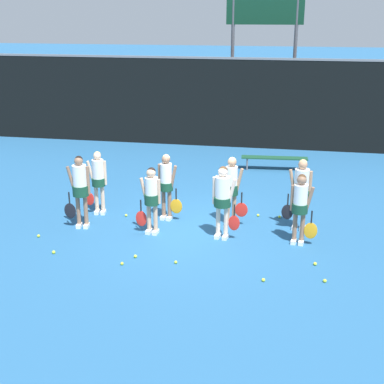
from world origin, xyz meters
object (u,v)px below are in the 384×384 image
Objects in this scene: bench_courtside at (274,159)px; tennis_ball_11 at (315,264)px; player_4 at (98,178)px; tennis_ball_5 at (54,252)px; player_3 at (301,204)px; tennis_ball_2 at (126,215)px; tennis_ball_8 at (122,264)px; tennis_ball_4 at (39,236)px; player_1 at (151,195)px; scoreboard at (265,22)px; tennis_ball_3 at (258,215)px; tennis_ball_6 at (325,281)px; tennis_ball_7 at (176,262)px; player_7 at (301,188)px; tennis_ball_1 at (280,217)px; tennis_ball_9 at (135,256)px; tennis_ball_10 at (220,205)px; player_2 at (223,196)px; player_6 at (232,186)px; tennis_ball_0 at (263,280)px; player_0 at (80,186)px; player_5 at (167,182)px.

tennis_ball_11 is at bearing -84.73° from bench_courtside.
tennis_ball_5 is (-0.15, -2.52, -0.93)m from player_4.
bench_courtside is 1.34× the size of player_3.
tennis_ball_2 is 2.77m from tennis_ball_8.
tennis_ball_11 is at bearing -2.58° from tennis_ball_4.
player_1 is 3.41m from player_3.
scoreboard is 10.22m from tennis_ball_3.
tennis_ball_6 is 3.04m from tennis_ball_7.
player_1 is 1.95m from player_4.
player_7 is 25.67× the size of tennis_ball_3.
tennis_ball_9 is (-2.96, -2.91, 0.00)m from tennis_ball_1.
player_4 is 25.15× the size of tennis_ball_2.
tennis_ball_1 is (4.62, 0.53, -0.93)m from player_4.
bench_courtside is 32.27× the size of tennis_ball_3.
player_3 is 1.46m from tennis_ball_11.
player_1 reaches higher than tennis_ball_10.
player_2 reaches higher than player_6.
tennis_ball_9 is at bearing -129.61° from tennis_ball_3.
player_3 is at bearing -56.16° from tennis_ball_3.
tennis_ball_5 reaches higher than tennis_ball_3.
tennis_ball_11 reaches higher than tennis_ball_7.
tennis_ball_0 is 1.05× the size of tennis_ball_8.
player_0 is 3.44m from player_2.
player_1 is at bearing 121.15° from tennis_ball_7.
player_5 is 24.03× the size of tennis_ball_0.
player_3 is 22.74× the size of tennis_ball_5.
bench_courtside is at bearing 89.24° from player_2.
player_0 is at bearing -172.13° from player_3.
tennis_ball_5 is at bearing 171.36° from tennis_ball_8.
player_6 reaches higher than player_3.
player_2 is at bearing 39.70° from tennis_ball_9.
tennis_ball_1 is at bearing 33.07° from player_1.
player_6 is 3.04m from tennis_ball_9.
player_2 is 25.00× the size of tennis_ball_9.
tennis_ball_7 is at bearing -12.16° from tennis_ball_4.
player_4 is 25.43× the size of tennis_ball_7.
player_6 reaches higher than tennis_ball_9.
player_6 reaches higher than tennis_ball_8.
scoreboard is 84.87× the size of tennis_ball_0.
scoreboard is at bearing 63.10° from player_0.
player_0 is 1.10× the size of player_3.
player_3 is 22.74× the size of tennis_ball_11.
player_0 is 24.91× the size of tennis_ball_5.
tennis_ball_1 is at bearing 55.84° from tennis_ball_7.
player_6 is 24.40× the size of tennis_ball_0.
tennis_ball_5 is 1.65m from tennis_ball_8.
player_2 is (-0.17, -10.67, -3.54)m from scoreboard.
bench_courtside is 32.42× the size of tennis_ball_1.
tennis_ball_11 is (1.93, -11.71, -4.53)m from scoreboard.
player_0 reaches higher than player_4.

